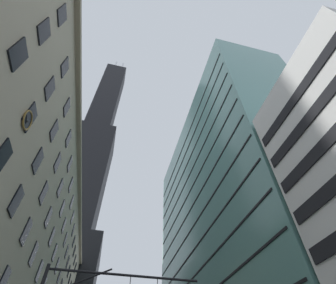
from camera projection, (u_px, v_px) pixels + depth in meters
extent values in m
cube|color=tan|center=(80.00, 195.00, 46.44)|extent=(0.70, 75.43, 0.60)
cube|color=black|center=(3.00, 283.00, 18.70)|extent=(0.14, 1.40, 2.20)
cube|color=black|center=(2.00, 157.00, 15.19)|extent=(0.14, 1.40, 2.20)
cube|color=black|center=(16.00, 201.00, 18.49)|extent=(0.14, 1.40, 2.20)
cube|color=black|center=(26.00, 231.00, 21.79)|extent=(0.14, 1.40, 2.20)
cube|color=black|center=(33.00, 254.00, 25.08)|extent=(0.14, 1.40, 2.20)
cube|color=black|center=(39.00, 271.00, 28.38)|extent=(0.14, 1.40, 2.20)
cube|color=black|center=(18.00, 54.00, 14.98)|extent=(0.14, 1.40, 2.20)
cube|color=black|center=(30.00, 117.00, 18.28)|extent=(0.14, 1.40, 2.20)
cube|color=black|center=(38.00, 161.00, 21.58)|extent=(0.14, 1.40, 2.20)
cube|color=black|center=(44.00, 193.00, 24.87)|extent=(0.14, 1.40, 2.20)
cube|color=black|center=(48.00, 217.00, 28.17)|extent=(0.14, 1.40, 2.20)
cube|color=black|center=(52.00, 237.00, 31.46)|extent=(0.14, 1.40, 2.20)
cube|color=black|center=(55.00, 253.00, 34.76)|extent=(0.14, 1.40, 2.20)
cube|color=black|center=(57.00, 266.00, 38.06)|extent=(0.14, 1.40, 2.20)
cube|color=black|center=(59.00, 277.00, 41.35)|extent=(0.14, 1.40, 2.20)
cube|color=black|center=(44.00, 31.00, 18.07)|extent=(0.14, 1.40, 2.20)
cube|color=black|center=(50.00, 88.00, 21.36)|extent=(0.14, 1.40, 2.20)
cube|color=black|center=(54.00, 131.00, 24.66)|extent=(0.14, 1.40, 2.20)
cube|color=black|center=(57.00, 163.00, 27.96)|extent=(0.14, 1.40, 2.20)
cube|color=black|center=(60.00, 188.00, 31.25)|extent=(0.14, 1.40, 2.20)
cube|color=black|center=(62.00, 208.00, 34.55)|extent=(0.14, 1.40, 2.20)
cube|color=black|center=(64.00, 225.00, 37.85)|extent=(0.14, 1.40, 2.20)
cube|color=black|center=(65.00, 240.00, 41.14)|extent=(0.14, 1.40, 2.20)
cube|color=black|center=(67.00, 252.00, 44.44)|extent=(0.14, 1.40, 2.20)
cube|color=black|center=(68.00, 262.00, 47.74)|extent=(0.14, 1.40, 2.20)
cube|color=black|center=(69.00, 271.00, 51.03)|extent=(0.14, 1.40, 2.20)
cube|color=black|center=(69.00, 279.00, 54.33)|extent=(0.14, 1.40, 2.20)
cube|color=black|center=(62.00, 15.00, 21.15)|extent=(0.14, 1.40, 2.20)
cube|color=black|center=(65.00, 67.00, 24.45)|extent=(0.14, 1.40, 2.20)
cube|color=black|center=(67.00, 107.00, 27.75)|extent=(0.14, 1.40, 2.20)
cube|color=black|center=(68.00, 138.00, 31.04)|extent=(0.14, 1.40, 2.20)
cube|color=black|center=(70.00, 164.00, 34.34)|extent=(0.14, 1.40, 2.20)
cube|color=black|center=(71.00, 185.00, 37.64)|extent=(0.14, 1.40, 2.20)
cube|color=black|center=(72.00, 202.00, 40.93)|extent=(0.14, 1.40, 2.20)
cube|color=black|center=(72.00, 217.00, 44.23)|extent=(0.14, 1.40, 2.20)
cube|color=black|center=(73.00, 230.00, 47.53)|extent=(0.14, 1.40, 2.20)
cube|color=black|center=(74.00, 241.00, 50.82)|extent=(0.14, 1.40, 2.20)
cube|color=black|center=(74.00, 251.00, 54.12)|extent=(0.14, 1.40, 2.20)
cube|color=black|center=(75.00, 260.00, 57.42)|extent=(0.14, 1.40, 2.20)
cube|color=black|center=(75.00, 268.00, 60.71)|extent=(0.14, 1.40, 2.20)
torus|color=olive|center=(28.00, 120.00, 17.82)|extent=(0.14, 1.55, 1.55)
cylinder|color=silver|center=(27.00, 120.00, 17.81)|extent=(0.05, 1.34, 1.34)
cube|color=black|center=(27.00, 122.00, 17.73)|extent=(0.03, 0.19, 0.40)
cube|color=black|center=(27.00, 119.00, 17.56)|extent=(0.03, 0.55, 0.34)
cube|color=black|center=(80.00, 181.00, 105.93)|extent=(20.80, 20.80, 57.32)
cube|color=black|center=(107.00, 100.00, 153.31)|extent=(13.37, 13.37, 71.65)
cylinder|color=silver|center=(115.00, 67.00, 186.12)|extent=(1.20, 1.20, 18.79)
cylinder|color=silver|center=(122.00, 69.00, 186.97)|extent=(1.20, 1.20, 18.79)
cube|color=black|center=(330.00, 139.00, 17.67)|extent=(0.16, 12.31, 1.10)
cube|color=black|center=(312.00, 115.00, 19.87)|extent=(0.16, 12.31, 1.10)
cube|color=black|center=(297.00, 95.00, 22.07)|extent=(0.16, 12.31, 1.10)
cube|color=slate|center=(225.00, 218.00, 49.22)|extent=(14.95, 50.19, 54.93)
cube|color=black|center=(194.00, 276.00, 39.60)|extent=(0.12, 49.19, 0.24)
cube|color=black|center=(192.00, 252.00, 42.54)|extent=(0.12, 49.19, 0.24)
cube|color=black|center=(191.00, 230.00, 45.48)|extent=(0.12, 49.19, 0.24)
cube|color=black|center=(189.00, 211.00, 48.42)|extent=(0.12, 49.19, 0.24)
cube|color=black|center=(188.00, 195.00, 51.36)|extent=(0.12, 49.19, 0.24)
cube|color=black|center=(187.00, 180.00, 54.29)|extent=(0.12, 49.19, 0.24)
cube|color=black|center=(186.00, 166.00, 57.23)|extent=(0.12, 49.19, 0.24)
cube|color=black|center=(185.00, 154.00, 60.17)|extent=(0.12, 49.19, 0.24)
cube|color=black|center=(184.00, 143.00, 63.11)|extent=(0.12, 49.19, 0.24)
cylinder|color=black|center=(126.00, 275.00, 14.49)|extent=(8.97, 0.14, 0.14)
cylinder|color=black|center=(77.00, 283.00, 13.62)|extent=(3.68, 0.10, 1.84)
cylinder|color=black|center=(130.00, 281.00, 14.32)|extent=(0.04, 0.04, 0.60)
cylinder|color=black|center=(157.00, 283.00, 14.58)|extent=(0.04, 0.04, 0.60)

